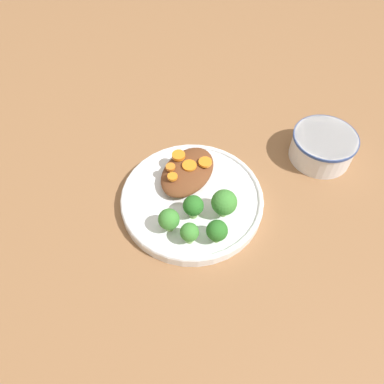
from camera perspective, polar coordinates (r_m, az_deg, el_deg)
ground_plane at (r=0.73m, az=0.00°, el=-1.67°), size 4.00×4.00×0.00m
plate at (r=0.72m, az=0.00°, el=-1.04°), size 0.27×0.27×0.03m
dip_bowl at (r=0.83m, az=19.32°, el=6.69°), size 0.13×0.13×0.06m
stew_mound at (r=0.73m, az=-0.68°, el=3.12°), size 0.14×0.09×0.03m
broccoli_floret_0 at (r=0.66m, az=0.20°, el=-2.17°), size 0.04×0.04×0.05m
broccoli_floret_1 at (r=0.64m, az=3.83°, el=-5.95°), size 0.04×0.04×0.05m
broccoli_floret_2 at (r=0.65m, az=-3.50°, el=-4.26°), size 0.04×0.04×0.05m
broccoli_floret_3 at (r=0.64m, az=-0.39°, el=-6.23°), size 0.03×0.03×0.04m
broccoli_floret_4 at (r=0.66m, az=4.93°, el=-1.63°), size 0.05×0.05×0.06m
carrot_slice_0 at (r=0.72m, az=2.02°, el=4.56°), size 0.03×0.03×0.01m
carrot_slice_1 at (r=0.72m, az=-0.40°, el=4.06°), size 0.03×0.03×0.00m
carrot_slice_2 at (r=0.71m, az=-3.29°, el=3.81°), size 0.02×0.02×0.01m
carrot_slice_3 at (r=0.73m, az=-2.07°, el=5.59°), size 0.03×0.03×0.01m
carrot_slice_4 at (r=0.70m, az=-3.18°, el=2.10°), size 0.02×0.02×0.01m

